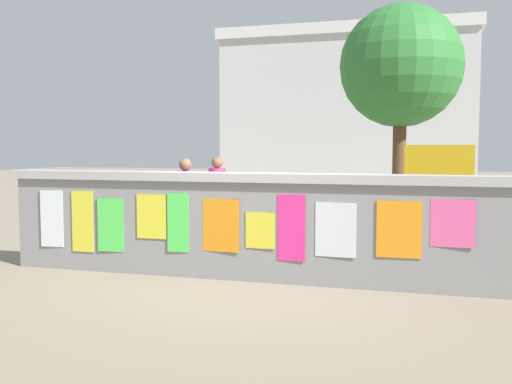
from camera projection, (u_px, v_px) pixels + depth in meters
name	position (u px, v px, depth m)	size (l,w,h in m)	color
ground	(337.00, 214.00, 15.49)	(60.00, 60.00, 0.00)	gray
poster_wall	(252.00, 225.00, 7.77)	(7.49, 0.42, 1.46)	gray
auto_rickshaw_truck	(387.00, 193.00, 11.27)	(3.68, 1.71, 1.85)	black
motorcycle	(198.00, 208.00, 12.67)	(1.90, 0.56, 0.87)	black
bicycle_near	(457.00, 247.00, 8.34)	(1.71, 0.44, 0.95)	black
person_walking	(217.00, 189.00, 11.18)	(0.37, 0.37, 1.62)	yellow
person_bystander	(186.00, 195.00, 9.86)	(0.48, 0.48, 1.62)	#D83F72
tree_roadside	(401.00, 67.00, 16.75)	(3.58, 3.58, 5.98)	brown
building_background	(351.00, 110.00, 28.11)	(11.60, 6.88, 7.25)	silver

